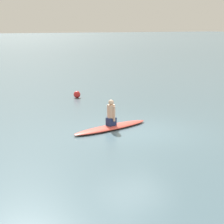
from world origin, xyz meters
name	(u,v)px	position (x,y,z in m)	size (l,w,h in m)	color
ground_plane	(135,132)	(0.00, 0.00, 0.00)	(400.00, 400.00, 0.00)	slate
surfboard	(111,127)	(0.53, -0.76, 0.07)	(3.35, 0.65, 0.13)	#D84C3F
person_paddler	(111,114)	(0.53, -0.76, 0.57)	(0.36, 0.42, 0.96)	navy
buoy_marker	(77,94)	(-1.33, -7.33, 0.18)	(0.36, 0.36, 0.36)	red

